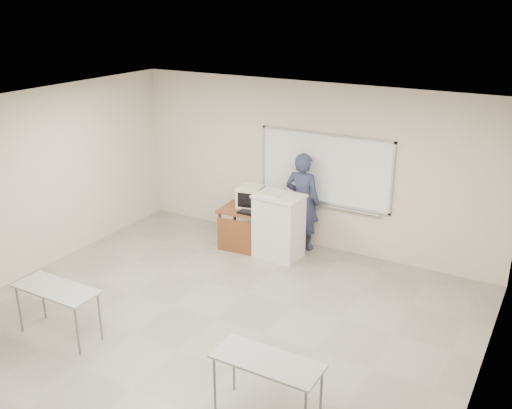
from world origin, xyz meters
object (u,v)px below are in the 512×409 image
Objects in this scene: crt_monitor at (250,197)px; mouse at (281,219)px; whiteboard at (325,170)px; podium at (279,226)px; laptop at (251,209)px; keyboard at (268,195)px; presenter at (302,201)px; instructor_desk at (256,224)px.

mouse is at bearing -30.77° from crt_monitor.
whiteboard is at bearing 72.81° from mouse.
laptop is at bearing -174.81° from podium.
keyboard is (-0.15, -0.12, 0.59)m from podium.
whiteboard is 1.38× the size of presenter.
instructor_desk is 3.04× the size of crt_monitor.
crt_monitor reaches higher than mouse.
mouse is (0.55, -0.09, 0.23)m from instructor_desk.
podium reaches higher than mouse.
instructor_desk is at bearing -52.07° from crt_monitor.
laptop is at bearing -179.08° from mouse.
laptop is 0.20× the size of presenter.
keyboard is at bearing -126.21° from whiteboard.
podium is 0.82m from crt_monitor.
laptop reaches higher than mouse.
presenter is at bearing 11.79° from crt_monitor.
podium is 0.62m from keyboard.
crt_monitor is at bearing 18.65° from presenter.
podium is at bearing -123.07° from whiteboard.
crt_monitor reaches higher than laptop.
podium is 0.67m from presenter.
laptop is at bearing 36.31° from presenter.
whiteboard reaches higher than keyboard.
laptop is (-1.05, -0.79, -0.67)m from whiteboard.
instructor_desk is 0.29m from laptop.
instructor_desk is at bearing 178.63° from mouse.
mouse is at bearing -13.84° from instructor_desk.
crt_monitor is 0.69m from keyboard.
whiteboard reaches higher than instructor_desk.
presenter is at bearing 90.31° from mouse.
mouse is (0.65, -0.08, -0.04)m from laptop.
laptop is 0.66m from mouse.
whiteboard reaches higher than podium.
crt_monitor is 0.88m from mouse.
keyboard is at bearing 62.06° from presenter.
whiteboard is 1.55m from instructor_desk.
crt_monitor is 1.27× the size of laptop.
presenter is at bearing 74.83° from podium.
keyboard reaches higher than podium.
mouse is 0.67m from presenter.
whiteboard is at bearing 53.33° from keyboard.
laptop is (-0.10, -0.01, 0.27)m from instructor_desk.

